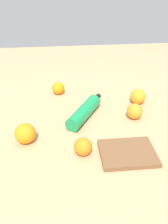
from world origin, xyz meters
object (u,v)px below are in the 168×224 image
object	(u,v)px
water_bottle	(86,110)
orange_4	(83,147)
orange_0	(58,88)
cutting_board	(127,153)
orange_3	(135,111)
orange_2	(138,96)
orange_1	(25,133)

from	to	relation	value
water_bottle	orange_4	xyz separation A→B (m)	(0.04, 0.27, 0.00)
orange_0	orange_4	bearing A→B (deg)	99.36
orange_0	cutting_board	xyz separation A→B (m)	(-0.25, 0.54, -0.02)
water_bottle	cutting_board	size ratio (longest dim) A/B	1.35
orange_0	orange_4	xyz separation A→B (m)	(-0.08, 0.51, 0.00)
water_bottle	orange_3	size ratio (longest dim) A/B	3.83
orange_2	orange_3	xyz separation A→B (m)	(0.06, 0.14, -0.00)
water_bottle	orange_4	world-z (taller)	orange_4
orange_0	water_bottle	bearing A→B (deg)	117.01
orange_2	orange_3	world-z (taller)	orange_2
orange_1	orange_2	bearing A→B (deg)	-154.20
orange_0	orange_3	xyz separation A→B (m)	(-0.35, 0.29, 0.00)
water_bottle	cutting_board	bearing A→B (deg)	-124.99
water_bottle	cutting_board	world-z (taller)	water_bottle
orange_2	orange_4	distance (m)	0.48
orange_1	orange_3	bearing A→B (deg)	-165.49
water_bottle	orange_1	world-z (taller)	orange_1
orange_3	cutting_board	bearing A→B (deg)	68.48
water_bottle	cutting_board	xyz separation A→B (m)	(-0.13, 0.29, -0.02)
orange_3	cutting_board	distance (m)	0.27
orange_0	orange_3	world-z (taller)	orange_3
orange_2	cutting_board	world-z (taller)	orange_2
water_bottle	orange_1	size ratio (longest dim) A/B	3.37
orange_4	cutting_board	xyz separation A→B (m)	(-0.17, 0.02, -0.03)
orange_0	cutting_board	world-z (taller)	orange_0
water_bottle	orange_3	bearing A→B (deg)	-69.39
water_bottle	orange_1	bearing A→B (deg)	154.34
water_bottle	cutting_board	distance (m)	0.32
orange_3	cutting_board	world-z (taller)	orange_3
orange_1	orange_4	bearing A→B (deg)	156.50
orange_4	cutting_board	bearing A→B (deg)	171.55
orange_0	orange_3	distance (m)	0.45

